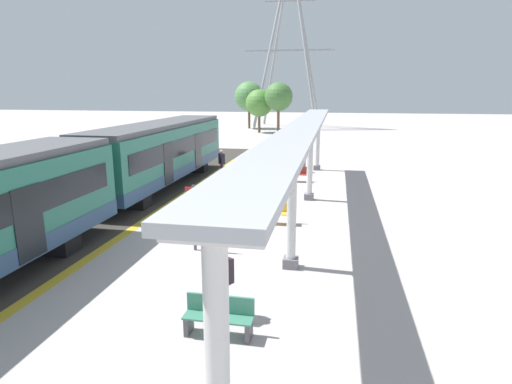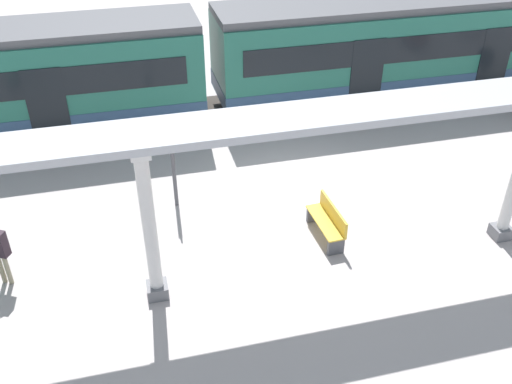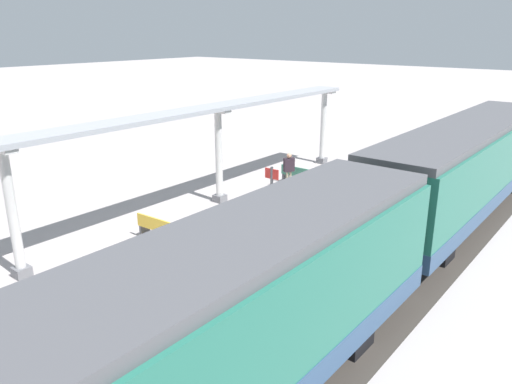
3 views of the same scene
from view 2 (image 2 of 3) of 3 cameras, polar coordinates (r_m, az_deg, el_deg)
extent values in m
plane|color=#B0A6A5|center=(15.71, 4.11, -0.04)|extent=(176.00, 176.00, 0.00)
cube|color=gold|center=(18.40, 1.01, 5.56)|extent=(0.38, 31.27, 0.01)
cube|color=#38332D|center=(19.94, -0.32, 7.93)|extent=(3.20, 43.27, 0.01)
cube|color=black|center=(17.70, -19.96, 8.33)|extent=(0.04, 1.10, 2.00)
cube|color=black|center=(19.34, -12.77, 7.23)|extent=(2.21, 0.90, 0.64)
cube|color=#236958|center=(21.20, 15.42, 14.03)|extent=(2.60, 13.84, 2.60)
cube|color=navy|center=(21.56, 15.01, 11.49)|extent=(2.63, 13.86, 0.55)
cube|color=#515156|center=(20.79, 16.03, 17.69)|extent=(2.39, 13.84, 0.24)
cube|color=black|center=(20.04, 17.29, 13.53)|extent=(0.03, 12.73, 0.84)
cube|color=black|center=(19.19, 10.90, 11.74)|extent=(0.04, 1.10, 2.00)
cube|color=black|center=(21.46, 22.51, 12.20)|extent=(0.04, 1.10, 2.00)
cube|color=black|center=(20.13, 3.39, 9.13)|extent=(2.21, 0.90, 0.64)
cube|color=slate|center=(12.67, -9.68, -9.49)|extent=(0.44, 0.44, 0.30)
cylinder|color=silver|center=(11.51, -10.54, -2.86)|extent=(0.28, 0.28, 3.36)
cube|color=silver|center=(10.57, -11.51, 4.70)|extent=(1.10, 0.36, 0.12)
cube|color=slate|center=(15.23, 22.99, -3.61)|extent=(0.44, 0.44, 0.30)
cube|color=#A8AAB2|center=(11.38, 10.20, 7.87)|extent=(1.20, 25.13, 0.16)
cube|color=gold|center=(13.95, 6.85, -2.94)|extent=(1.52, 0.51, 0.04)
cube|color=gold|center=(13.89, 7.64, -2.08)|extent=(1.50, 0.13, 0.40)
cube|color=#4C4C51|center=(13.62, 7.87, -5.33)|extent=(0.12, 0.40, 0.42)
cube|color=#4C4C51|center=(14.58, 5.78, -2.15)|extent=(0.12, 0.40, 0.42)
cylinder|color=#4C4C51|center=(14.74, -8.13, 2.25)|extent=(0.10, 0.10, 2.20)
cube|color=red|center=(14.31, -8.40, 5.15)|extent=(0.56, 0.04, 0.36)
cylinder|color=gray|center=(13.71, -23.31, -7.00)|extent=(0.10, 0.10, 0.80)
cylinder|color=gray|center=(13.80, -23.86, -6.85)|extent=(0.10, 0.10, 0.80)
camera|label=1|loc=(14.75, -65.32, -0.83)|focal=30.09mm
camera|label=3|loc=(26.55, 20.70, 27.60)|focal=34.74mm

